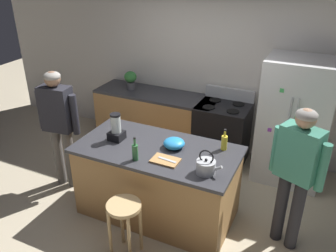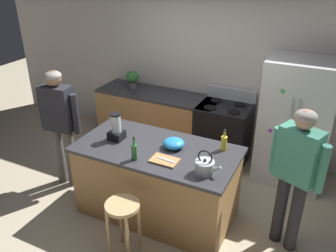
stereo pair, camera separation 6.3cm
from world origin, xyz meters
name	(u,v)px [view 2 (the right image)]	position (x,y,z in m)	size (l,w,h in m)	color
ground_plane	(158,211)	(0.00, 0.00, 0.00)	(14.00, 14.00, 0.00)	beige
back_wall	(215,67)	(0.00, 1.95, 1.35)	(8.00, 0.10, 2.70)	silver
kitchen_island	(157,181)	(0.00, 0.00, 0.46)	(1.89, 0.97, 0.93)	#B7844C
back_counter_run	(158,119)	(-0.80, 1.55, 0.46)	(2.00, 0.64, 0.93)	#B7844C
refrigerator	(295,123)	(1.33, 1.50, 0.88)	(0.90, 0.73, 1.75)	silver
stove_range	(223,134)	(0.33, 1.52, 0.47)	(0.76, 0.65, 1.11)	black
person_by_island_left	(60,119)	(-1.43, 0.00, 1.00)	(0.60, 0.27, 1.65)	#66605B
person_by_sink_right	(296,168)	(1.51, 0.15, 0.99)	(0.58, 0.35, 1.64)	#26262B
bar_stool	(123,215)	(0.00, -0.75, 0.51)	(0.36, 0.36, 0.66)	tan
potted_plant	(132,79)	(-1.26, 1.55, 1.10)	(0.20, 0.20, 0.30)	#4C4C51
blender_appliance	(116,128)	(-0.53, -0.02, 1.07)	(0.17, 0.17, 0.34)	black
bottle_olive_oil	(134,151)	(-0.10, -0.32, 1.03)	(0.07, 0.07, 0.28)	#2D6638
bottle_soda	(224,143)	(0.70, 0.30, 1.02)	(0.07, 0.07, 0.26)	yellow
mixing_bowl	(174,143)	(0.17, 0.10, 0.98)	(0.25, 0.25, 0.11)	#268CD8
tea_kettle	(205,167)	(0.68, -0.24, 1.00)	(0.28, 0.20, 0.27)	#B7BABF
cutting_board	(165,160)	(0.21, -0.21, 0.94)	(0.30, 0.20, 0.02)	#B7844C
chef_knife	(166,160)	(0.23, -0.21, 0.95)	(0.22, 0.03, 0.01)	#B7BABF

